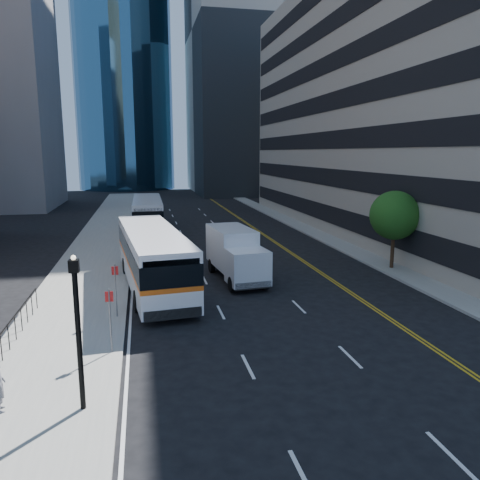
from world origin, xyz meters
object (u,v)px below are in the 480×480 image
(lamp_post, at_px, (78,327))
(street_tree, at_px, (395,215))
(bus_rear, at_px, (148,213))
(box_truck, at_px, (236,253))
(bus_front, at_px, (153,257))

(lamp_post, bearing_deg, street_tree, 37.87)
(street_tree, xyz_separation_m, bus_rear, (-15.60, 19.45, -1.90))
(lamp_post, xyz_separation_m, box_truck, (7.39, 13.78, -1.10))
(lamp_post, bearing_deg, box_truck, 61.81)
(street_tree, distance_m, bus_front, 15.74)
(bus_front, bearing_deg, street_tree, -2.36)
(box_truck, bearing_deg, lamp_post, -124.08)
(street_tree, height_order, bus_rear, street_tree)
(lamp_post, distance_m, box_truck, 15.67)
(bus_front, height_order, bus_rear, bus_front)
(street_tree, xyz_separation_m, lamp_post, (-18.00, -14.00, -0.92))
(lamp_post, xyz_separation_m, bus_rear, (2.40, 33.45, -0.98))
(lamp_post, bearing_deg, bus_front, 79.49)
(lamp_post, relative_size, box_truck, 0.69)
(bus_front, xyz_separation_m, box_truck, (4.99, 0.84, -0.20))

